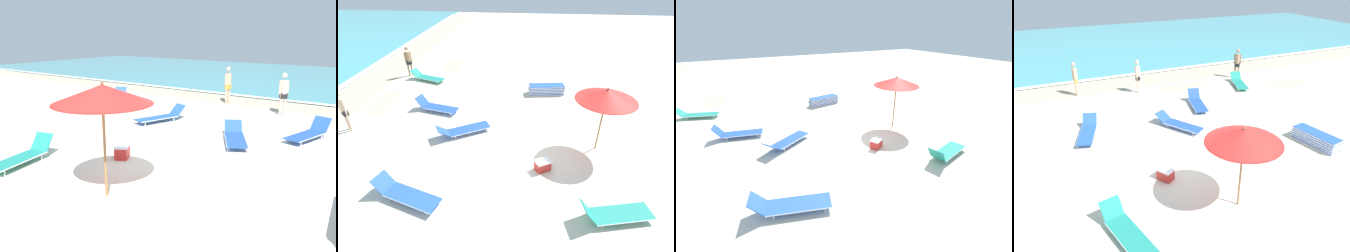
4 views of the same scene
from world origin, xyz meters
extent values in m
cube|color=beige|center=(0.00, 0.00, -0.08)|extent=(60.00, 60.00, 0.16)
cube|color=#B3A68B|center=(9.07, 5.40, 0.00)|extent=(2.55, 1.27, 0.00)
cylinder|color=olive|center=(0.57, -2.40, 1.10)|extent=(0.06, 0.06, 2.21)
cone|color=red|center=(0.57, -2.40, 2.21)|extent=(2.08, 2.08, 0.39)
cylinder|color=#A4221E|center=(0.57, -2.40, 2.03)|extent=(2.01, 2.01, 0.01)
sphere|color=olive|center=(0.57, -2.40, 2.43)|extent=(0.07, 0.07, 0.07)
cube|color=blue|center=(5.19, -0.68, 0.06)|extent=(0.87, 1.87, 0.03)
cube|color=silver|center=(5.19, -0.68, 0.03)|extent=(0.89, 1.91, 0.04)
cube|color=blue|center=(5.19, -0.67, 0.14)|extent=(0.87, 1.87, 0.03)
cube|color=silver|center=(5.19, -0.67, 0.11)|extent=(0.89, 1.91, 0.04)
cube|color=blue|center=(5.19, -0.66, 0.23)|extent=(0.87, 1.87, 0.03)
cube|color=silver|center=(5.19, -0.66, 0.20)|extent=(0.89, 1.91, 0.04)
cube|color=blue|center=(5.19, -0.67, 0.31)|extent=(0.87, 1.87, 0.03)
cube|color=silver|center=(5.19, -0.67, 0.28)|extent=(0.89, 1.91, 0.04)
cube|color=blue|center=(5.19, -0.69, 0.40)|extent=(0.87, 1.87, 0.03)
cube|color=silver|center=(5.19, -0.69, 0.37)|extent=(0.89, 1.91, 0.04)
cube|color=blue|center=(5.19, -0.68, 0.48)|extent=(0.87, 1.87, 0.03)
cube|color=silver|center=(5.19, -0.68, 0.45)|extent=(0.89, 1.91, 0.04)
cube|color=#1E8475|center=(6.21, 6.00, 0.17)|extent=(1.09, 1.76, 0.03)
cylinder|color=silver|center=(5.93, 6.10, 0.17)|extent=(0.55, 1.57, 0.03)
cylinder|color=silver|center=(6.49, 5.91, 0.17)|extent=(0.55, 1.57, 0.03)
cube|color=#1E8475|center=(6.54, 6.98, 0.36)|extent=(0.68, 0.60, 0.38)
cylinder|color=silver|center=(5.76, 5.47, 0.08)|extent=(0.03, 0.03, 0.16)
cylinder|color=silver|center=(6.25, 5.31, 0.08)|extent=(0.03, 0.03, 0.16)
cylinder|color=silver|center=(6.17, 6.69, 0.08)|extent=(0.03, 0.03, 0.16)
cylinder|color=silver|center=(6.66, 6.53, 0.08)|extent=(0.03, 0.03, 0.16)
cube|color=blue|center=(1.13, 2.56, 0.17)|extent=(1.38, 1.75, 0.03)
cylinder|color=silver|center=(0.88, 2.40, 0.17)|extent=(0.89, 1.46, 0.03)
cylinder|color=silver|center=(1.39, 2.71, 0.17)|extent=(0.89, 1.46, 0.03)
cube|color=blue|center=(0.59, 3.47, 0.34)|extent=(0.73, 0.69, 0.35)
cylinder|color=silver|center=(1.25, 1.86, 0.08)|extent=(0.03, 0.03, 0.16)
cylinder|color=silver|center=(1.69, 2.12, 0.08)|extent=(0.03, 0.03, 0.16)
cylinder|color=silver|center=(0.58, 2.99, 0.08)|extent=(0.03, 0.03, 0.16)
cylinder|color=silver|center=(1.02, 3.25, 0.08)|extent=(0.03, 0.03, 0.16)
cube|color=#1E8475|center=(-2.62, -2.52, 0.17)|extent=(0.96, 1.75, 0.03)
cylinder|color=silver|center=(-2.91, -2.59, 0.17)|extent=(0.41, 1.62, 0.03)
cylinder|color=silver|center=(-2.32, -2.45, 0.17)|extent=(0.41, 1.62, 0.03)
cube|color=#1E8475|center=(-2.84, -1.56, 0.40)|extent=(0.64, 0.47, 0.46)
cylinder|color=silver|center=(-2.72, -3.21, 0.08)|extent=(0.03, 0.03, 0.16)
cylinder|color=silver|center=(-2.22, -3.09, 0.08)|extent=(0.03, 0.03, 0.16)
cylinder|color=silver|center=(-3.01, -1.95, 0.08)|extent=(0.03, 0.03, 0.16)
cylinder|color=silver|center=(-2.52, -1.83, 0.08)|extent=(0.03, 0.03, 0.16)
cube|color=blue|center=(-2.65, 3.40, 0.17)|extent=(1.08, 1.81, 0.03)
cylinder|color=silver|center=(-2.93, 3.49, 0.17)|extent=(0.53, 1.64, 0.03)
cylinder|color=silver|center=(-2.36, 3.31, 0.17)|extent=(0.53, 1.64, 0.03)
cube|color=blue|center=(-2.34, 4.40, 0.37)|extent=(0.67, 0.56, 0.41)
cylinder|color=silver|center=(-3.09, 2.84, 0.08)|extent=(0.03, 0.03, 0.16)
cylinder|color=silver|center=(-2.60, 2.69, 0.08)|extent=(0.03, 0.03, 0.16)
cylinder|color=silver|center=(-2.69, 4.11, 0.08)|extent=(0.03, 0.03, 0.16)
cylinder|color=silver|center=(-2.21, 3.96, 0.08)|extent=(0.03, 0.03, 0.16)
cube|color=blue|center=(2.72, 4.28, 0.17)|extent=(0.95, 1.72, 0.03)
cylinder|color=silver|center=(2.42, 4.34, 0.17)|extent=(0.40, 1.60, 0.03)
cylinder|color=silver|center=(3.01, 4.21, 0.17)|extent=(0.40, 1.60, 0.03)
cube|color=blue|center=(2.94, 5.23, 0.40)|extent=(0.64, 0.47, 0.46)
cylinder|color=silver|center=(2.32, 3.71, 0.08)|extent=(0.03, 0.03, 0.16)
cylinder|color=silver|center=(2.82, 3.60, 0.08)|extent=(0.03, 0.03, 0.16)
cylinder|color=silver|center=(2.61, 4.95, 0.08)|extent=(0.03, 0.03, 0.16)
cylinder|color=silver|center=(3.11, 4.84, 0.08)|extent=(0.03, 0.03, 0.16)
cube|color=red|center=(-0.85, -0.40, 0.16)|extent=(0.53, 0.59, 0.32)
cube|color=white|center=(-0.85, -0.40, 0.35)|extent=(0.55, 0.61, 0.05)
camera|label=1|loc=(6.02, -7.58, 3.45)|focal=40.00mm
camera|label=2|loc=(-7.66, 0.12, 6.00)|focal=28.00mm
camera|label=3|loc=(-7.31, 4.51, 4.56)|focal=24.00mm
camera|label=4|loc=(-3.96, -8.49, 6.16)|focal=35.00mm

